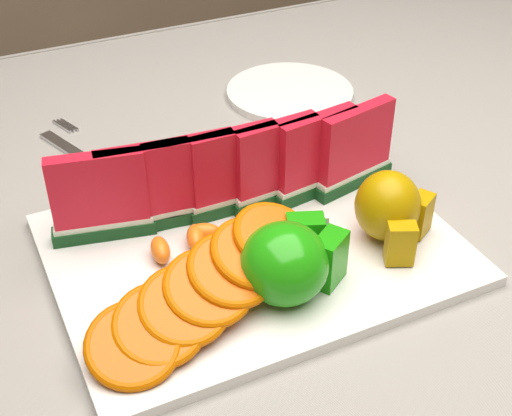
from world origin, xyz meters
name	(u,v)px	position (x,y,z in m)	size (l,w,h in m)	color
table	(240,269)	(0.00, 0.00, 0.65)	(1.40, 0.90, 0.75)	#492D18
tablecloth	(239,229)	(0.00, 0.00, 0.72)	(1.53, 1.03, 0.20)	gray
platter	(254,249)	(-0.03, -0.09, 0.76)	(0.40, 0.30, 0.01)	silver
apple_cluster	(290,261)	(-0.02, -0.17, 0.80)	(0.11, 0.09, 0.08)	#378E16
pear_cluster	(390,208)	(0.10, -0.14, 0.81)	(0.09, 0.09, 0.07)	#A77411
side_plate	(290,92)	(0.17, 0.20, 0.76)	(0.21, 0.21, 0.01)	silver
fork	(81,155)	(-0.14, 0.17, 0.76)	(0.07, 0.19, 0.00)	silver
watermelon_row	(234,173)	(-0.02, -0.03, 0.82)	(0.39, 0.07, 0.10)	#0A3512
orange_fan_front	(208,287)	(-0.10, -0.16, 0.80)	(0.26, 0.15, 0.06)	#F12003
orange_fan_back	(168,176)	(-0.07, 0.04, 0.79)	(0.23, 0.09, 0.04)	#F12003
tangerine_segments	(217,236)	(-0.06, -0.08, 0.78)	(0.14, 0.06, 0.02)	orange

